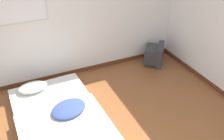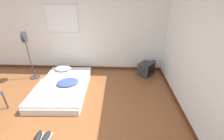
% 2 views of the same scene
% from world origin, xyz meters
% --- Properties ---
extents(wall_back, '(7.46, 0.08, 2.60)m').
position_xyz_m(wall_back, '(-0.01, 2.75, 1.29)').
color(wall_back, white).
rests_on(wall_back, ground_plane).
extents(mattress_bed, '(1.40, 2.13, 0.31)m').
position_xyz_m(mattress_bed, '(-0.46, 1.39, 0.11)').
color(mattress_bed, silver).
rests_on(mattress_bed, ground_plane).
extents(crt_tv, '(0.61, 0.62, 0.46)m').
position_xyz_m(crt_tv, '(1.99, 2.38, 0.22)').
color(crt_tv, '#333338').
rests_on(crt_tv, ground_plane).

